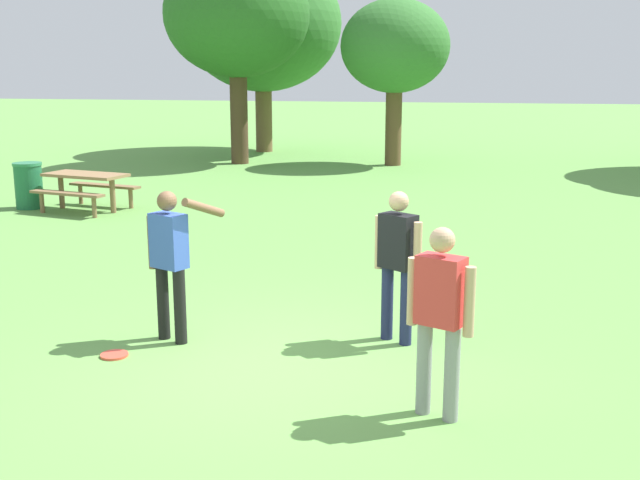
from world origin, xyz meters
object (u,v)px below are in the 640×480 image
Objects in this scene: person_thrower at (440,310)px; person_catcher at (170,254)px; frisbee at (114,355)px; picnic_table_near at (86,184)px; tree_far_right at (395,48)px; tree_tall_left at (262,24)px; tree_broad_center at (237,16)px; person_bystander at (398,257)px; trash_can_beside_table at (29,185)px.

person_catcher is at bearing 155.53° from person_thrower.
person_catcher is at bearing 54.25° from frisbee.
person_thrower is 11.34m from picnic_table_near.
tree_far_right reaches higher than person_catcher.
tree_tall_left is 1.06× the size of tree_broad_center.
person_bystander reaches higher than frisbee.
person_thrower is 17.61m from tree_far_right.
tree_tall_left reaches higher than person_bystander.
tree_far_right is (4.66, 0.53, -0.93)m from tree_broad_center.
tree_broad_center is (-3.68, 16.00, 4.38)m from frisbee.
tree_broad_center reaches higher than frisbee.
person_bystander is (-0.54, 1.78, 0.00)m from person_thrower.
picnic_table_near is (-4.34, 7.60, 0.55)m from frisbee.
person_catcher is at bearing -92.04° from tree_far_right.
person_bystander is (2.37, 0.46, -0.02)m from person_catcher.
picnic_table_near is at bearing -92.12° from tree_tall_left.
tree_broad_center reaches higher than person_bystander.
person_thrower is 1.71× the size of trash_can_beside_table.
trash_can_beside_table is at bearing -98.38° from tree_tall_left.
tree_broad_center is at bearing -173.50° from tree_far_right.
person_thrower is 5.79× the size of frisbee.
tree_far_right is at bearing 86.60° from frisbee.
picnic_table_near is 0.31× the size of tree_broad_center.
tree_far_right is at bearing 96.62° from person_bystander.
picnic_table_near is 1.32m from trash_can_beside_table.
picnic_table_near is at bearing -0.27° from trash_can_beside_table.
tree_broad_center is at bearing 85.53° from picnic_table_near.
tree_tall_left is at bearing 81.62° from trash_can_beside_table.
picnic_table_near is 2.04× the size of trash_can_beside_table.
tree_tall_left reaches higher than tree_broad_center.
trash_can_beside_table is 0.20× the size of tree_far_right.
tree_far_right is at bearing 97.71° from person_thrower.
person_bystander is 3.11m from frisbee.
person_catcher is 1.18m from frisbee.
picnic_table_near is at bearing 119.71° from frisbee.
person_bystander is at bearing 10.89° from person_catcher.
tree_far_right reaches higher than person_bystander.
person_catcher is 0.34× the size of tree_far_right.
trash_can_beside_table reaches higher than frisbee.
frisbee is (-0.41, -0.58, -0.95)m from person_catcher.
person_bystander is at bearing 106.90° from person_thrower.
picnic_table_near is at bearing 132.53° from person_thrower.
tree_tall_left is (1.76, 11.92, 3.86)m from trash_can_beside_table.
tree_broad_center reaches higher than tree_far_right.
tree_broad_center reaches higher than picnic_table_near.
frisbee is at bearing -93.40° from tree_far_right.
tree_broad_center is (0.22, -3.53, 0.05)m from tree_tall_left.
tree_far_right reaches higher than trash_can_beside_table.
person_bystander is 0.26× the size of tree_broad_center.
tree_broad_center is at bearing 113.35° from person_bystander.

